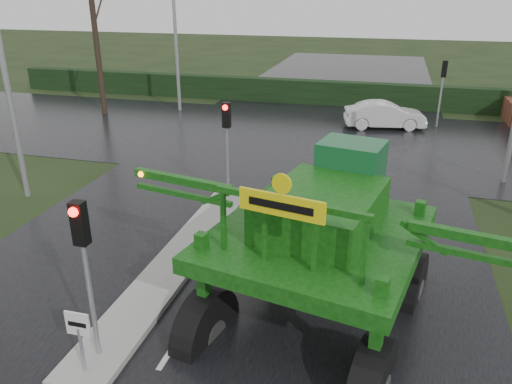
% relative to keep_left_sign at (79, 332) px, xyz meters
% --- Properties ---
extents(ground, '(140.00, 140.00, 0.00)m').
position_rel_keep_left_sign_xyz_m(ground, '(1.30, 1.50, -1.06)').
color(ground, black).
rests_on(ground, ground).
extents(road_main, '(14.00, 80.00, 0.02)m').
position_rel_keep_left_sign_xyz_m(road_main, '(1.30, 11.50, -1.05)').
color(road_main, black).
rests_on(road_main, ground).
extents(road_cross, '(80.00, 12.00, 0.02)m').
position_rel_keep_left_sign_xyz_m(road_cross, '(1.30, 17.50, -1.05)').
color(road_cross, black).
rests_on(road_cross, ground).
extents(median_island, '(1.20, 10.00, 0.16)m').
position_rel_keep_left_sign_xyz_m(median_island, '(0.00, 4.50, -0.97)').
color(median_island, gray).
rests_on(median_island, ground).
extents(hedge_row, '(44.00, 0.90, 1.50)m').
position_rel_keep_left_sign_xyz_m(hedge_row, '(1.30, 25.50, -0.31)').
color(hedge_row, black).
rests_on(hedge_row, ground).
extents(keep_left_sign, '(0.50, 0.07, 1.35)m').
position_rel_keep_left_sign_xyz_m(keep_left_sign, '(0.00, 0.00, 0.00)').
color(keep_left_sign, gray).
rests_on(keep_left_sign, ground).
extents(traffic_signal_near, '(0.26, 0.33, 3.52)m').
position_rel_keep_left_sign_xyz_m(traffic_signal_near, '(0.00, 0.49, 1.53)').
color(traffic_signal_near, gray).
rests_on(traffic_signal_near, ground).
extents(traffic_signal_mid, '(0.26, 0.33, 3.52)m').
position_rel_keep_left_sign_xyz_m(traffic_signal_mid, '(0.00, 8.99, 1.53)').
color(traffic_signal_mid, gray).
rests_on(traffic_signal_mid, ground).
extents(traffic_signal_far, '(0.26, 0.33, 3.52)m').
position_rel_keep_left_sign_xyz_m(traffic_signal_far, '(7.80, 21.51, 1.53)').
color(traffic_signal_far, gray).
rests_on(traffic_signal_far, ground).
extents(street_light_left_near, '(3.85, 0.30, 10.00)m').
position_rel_keep_left_sign_xyz_m(street_light_left_near, '(-6.89, 7.50, 4.93)').
color(street_light_left_near, gray).
rests_on(street_light_left_near, ground).
extents(street_light_left_far, '(3.85, 0.30, 10.00)m').
position_rel_keep_left_sign_xyz_m(street_light_left_far, '(-6.89, 21.50, 4.93)').
color(street_light_left_far, gray).
rests_on(street_light_left_far, ground).
extents(crop_sprayer, '(9.05, 6.47, 5.14)m').
position_rel_keep_left_sign_xyz_m(crop_sprayer, '(1.84, 2.10, 1.37)').
color(crop_sprayer, black).
rests_on(crop_sprayer, ground).
extents(white_sedan, '(4.44, 2.27, 1.39)m').
position_rel_keep_left_sign_xyz_m(white_sedan, '(5.04, 20.52, -1.06)').
color(white_sedan, silver).
rests_on(white_sedan, ground).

